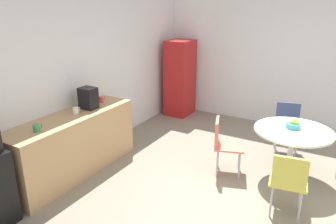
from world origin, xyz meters
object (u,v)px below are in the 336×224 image
(mug_red, at_px, (76,110))
(fruit_bowl, at_px, (294,125))
(locker_cabinet, at_px, (180,78))
(coffee_maker, at_px, (88,98))
(mug_green, at_px, (101,99))
(chair_yellow, at_px, (289,178))
(round_table, at_px, (292,140))
(chair_coral, at_px, (223,140))
(chair_navy, at_px, (287,122))
(mug_white, at_px, (37,128))

(mug_red, bearing_deg, fruit_bowl, -63.50)
(locker_cabinet, height_order, coffee_maker, locker_cabinet)
(fruit_bowl, bearing_deg, mug_green, 105.41)
(locker_cabinet, bearing_deg, coffee_maker, 177.90)
(chair_yellow, height_order, mug_green, mug_green)
(round_table, relative_size, chair_coral, 1.28)
(chair_yellow, bearing_deg, coffee_maker, 91.72)
(mug_red, bearing_deg, mug_green, 4.50)
(round_table, bearing_deg, chair_navy, 14.22)
(locker_cabinet, bearing_deg, mug_red, 178.26)
(mug_white, distance_m, coffee_maker, 1.01)
(fruit_bowl, relative_size, mug_white, 1.59)
(round_table, relative_size, chair_yellow, 1.28)
(mug_white, distance_m, mug_green, 1.33)
(round_table, xyz_separation_m, chair_yellow, (-0.94, -0.14, -0.09))
(mug_green, height_order, mug_red, same)
(chair_coral, xyz_separation_m, mug_green, (-0.39, 1.92, 0.43))
(mug_red, bearing_deg, locker_cabinet, -1.74)
(locker_cabinet, xyz_separation_m, mug_white, (-3.73, 0.03, 0.13))
(chair_navy, distance_m, fruit_bowl, 0.92)
(fruit_bowl, bearing_deg, chair_yellow, -171.05)
(chair_navy, relative_size, mug_white, 6.43)
(chair_coral, height_order, mug_red, mug_red)
(mug_white, xyz_separation_m, mug_red, (0.73, 0.06, 0.00))
(chair_coral, distance_m, mug_green, 2.01)
(chair_yellow, height_order, mug_red, mug_red)
(chair_navy, height_order, mug_green, mug_green)
(chair_navy, relative_size, mug_red, 6.43)
(chair_navy, xyz_separation_m, chair_coral, (-1.23, 0.66, 0.00))
(round_table, height_order, fruit_bowl, fruit_bowl)
(round_table, relative_size, mug_red, 8.22)
(fruit_bowl, height_order, mug_red, mug_red)
(chair_yellow, bearing_deg, mug_red, 97.14)
(locker_cabinet, xyz_separation_m, chair_navy, (-0.78, -2.45, -0.30))
(chair_yellow, distance_m, mug_red, 2.97)
(round_table, height_order, chair_navy, chair_navy)
(round_table, xyz_separation_m, chair_coral, (-0.31, 0.90, -0.09))
(chair_coral, height_order, fruit_bowl, fruit_bowl)
(fruit_bowl, height_order, mug_white, mug_white)
(chair_navy, bearing_deg, mug_green, 122.08)
(coffee_maker, bearing_deg, fruit_bowl, -68.36)
(mug_green, distance_m, mug_red, 0.60)
(locker_cabinet, relative_size, round_table, 1.54)
(locker_cabinet, relative_size, coffee_maker, 5.11)
(chair_coral, relative_size, mug_green, 6.43)
(round_table, height_order, chair_coral, chair_coral)
(mug_white, relative_size, coffee_maker, 0.40)
(locker_cabinet, bearing_deg, chair_coral, -138.40)
(round_table, xyz_separation_m, coffee_maker, (-1.03, 2.78, 0.45))
(chair_navy, height_order, coffee_maker, coffee_maker)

